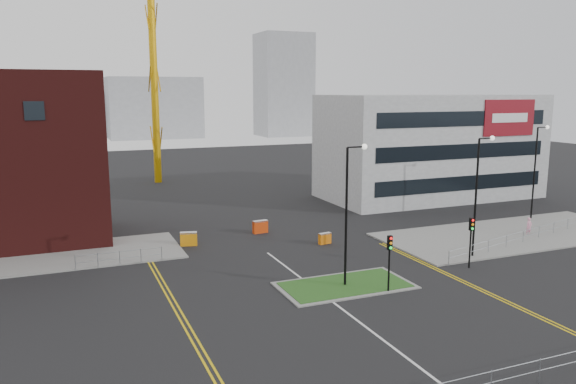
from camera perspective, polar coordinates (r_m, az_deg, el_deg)
name	(u,v)px	position (r m, az deg, el deg)	size (l,w,h in m)	color
ground	(385,341)	(29.66, 9.82, -14.73)	(200.00, 200.00, 0.00)	black
pavement_right	(514,234)	(53.24, 21.99, -3.98)	(24.00, 10.00, 0.12)	slate
island_kerb	(345,285)	(36.97, 5.80, -9.42)	(8.60, 4.60, 0.08)	slate
grass_island	(345,285)	(36.96, 5.80, -9.39)	(8.00, 4.00, 0.12)	#224818
office_block	(430,146)	(68.35, 14.21, 4.52)	(25.00, 12.20, 12.00)	#9D9FA1
streetlamp_island	(350,204)	(35.63, 6.27, -1.21)	(1.46, 0.36, 9.18)	black
streetlamp_right_near	(479,187)	(44.09, 18.81, 0.51)	(1.46, 0.36, 9.18)	black
streetlamp_right_far	(537,165)	(59.44, 23.95, 2.56)	(1.46, 0.36, 9.18)	black
traffic_light_island	(390,253)	(35.52, 10.29, -6.08)	(0.28, 0.33, 3.65)	black
traffic_light_right	(471,233)	(41.73, 18.10, -3.97)	(0.28, 0.33, 3.65)	black
railing_front	(465,384)	(25.01, 17.58, -18.07)	(24.05, 0.05, 1.10)	gray
railing_left	(120,256)	(42.41, -16.74, -6.22)	(6.05, 0.05, 1.10)	gray
railing_right	(523,234)	(50.33, 22.80, -3.98)	(19.05, 5.05, 1.10)	gray
centre_line	(365,326)	(31.21, 7.81, -13.36)	(0.15, 30.00, 0.01)	silver
yellow_left_a	(169,299)	(35.35, -12.03, -10.60)	(0.12, 24.00, 0.01)	gold
yellow_left_b	(174,299)	(35.40, -11.55, -10.56)	(0.12, 24.00, 0.01)	gold
yellow_right_a	(459,281)	(39.43, 16.98, -8.62)	(0.12, 20.00, 0.01)	gold
yellow_right_b	(463,280)	(39.62, 17.32, -8.55)	(0.12, 20.00, 0.01)	gold
skyline_b	(155,108)	(154.64, -13.40, 8.32)	(24.00, 12.00, 16.00)	gray
skyline_c	(284,85)	(159.20, -0.44, 10.80)	(14.00, 12.00, 28.00)	gray
skyline_d	(81,115)	(162.87, -20.26, 7.35)	(30.00, 12.00, 12.00)	gray
pedestrian	(529,227)	(53.25, 23.28, -3.24)	(0.58, 0.38, 1.60)	pink
barrier_left	(189,238)	(46.53, -10.06, -4.65)	(1.42, 0.76, 1.14)	orange
barrier_mid	(260,226)	(49.90, -2.84, -3.49)	(1.38, 0.58, 1.13)	red
barrier_right	(325,238)	(46.49, 3.76, -4.68)	(1.13, 0.55, 0.92)	orange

